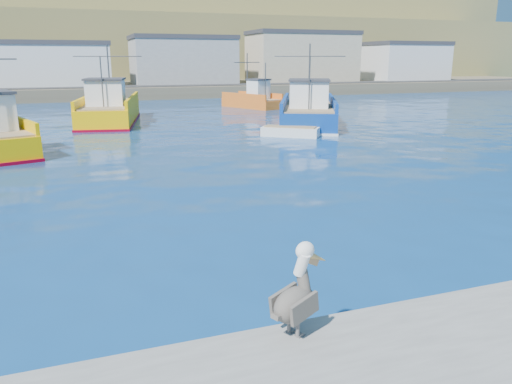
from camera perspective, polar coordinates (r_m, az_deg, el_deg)
ground at (r=13.54m, az=8.41°, el=-8.65°), size 260.00×260.00×0.00m
dock_bollards at (r=11.04m, az=19.82°, el=-11.44°), size 36.20×0.20×0.30m
far_shore at (r=120.29m, az=-17.54°, el=16.09°), size 200.00×81.00×24.00m
trawler_yellow_b at (r=45.27m, az=-16.41°, el=8.98°), size 6.37×12.74×6.63m
trawler_blue at (r=41.78m, az=6.00°, el=9.04°), size 9.08×12.87×6.63m
boat_orange at (r=56.76m, az=-0.30°, el=10.59°), size 5.46×7.75×5.95m
skiff_mid at (r=35.86m, az=3.94°, el=6.80°), size 4.09×3.52×0.88m
skiff_far at (r=55.20m, az=5.29°, el=9.65°), size 2.01×3.94×0.82m
pelican at (r=9.23m, az=4.71°, el=-11.79°), size 1.37×0.90×1.74m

